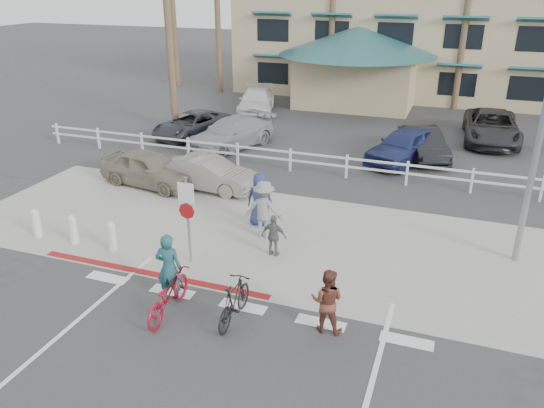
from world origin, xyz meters
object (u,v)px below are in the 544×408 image
at_px(bike_black, 234,301).
at_px(car_white_sedan, 208,174).
at_px(car_red_compact, 149,168).
at_px(sign_post, 188,216).
at_px(bike_red, 168,295).

bearing_deg(bike_black, car_white_sedan, -59.65).
relative_size(car_white_sedan, car_red_compact, 0.95).
distance_m(bike_black, car_red_compact, 9.78).
height_order(bike_black, car_red_compact, car_red_compact).
xyz_separation_m(sign_post, bike_black, (2.33, -2.18, -0.92)).
xyz_separation_m(bike_red, bike_black, (1.62, 0.28, 0.00)).
height_order(bike_red, car_red_compact, car_red_compact).
distance_m(bike_red, car_white_sedan, 8.25).
relative_size(sign_post, bike_black, 1.63).
relative_size(sign_post, bike_red, 1.43).
bearing_deg(bike_black, car_red_compact, -46.50).
relative_size(sign_post, car_white_sedan, 0.75).
relative_size(sign_post, car_red_compact, 0.71).
bearing_deg(bike_black, bike_red, 9.89).
bearing_deg(bike_red, bike_black, -173.67).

